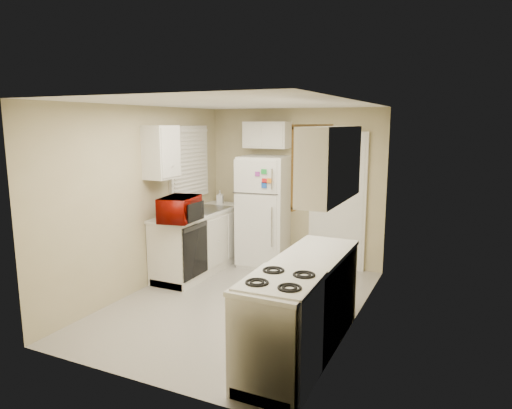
% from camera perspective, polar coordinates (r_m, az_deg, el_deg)
% --- Properties ---
extents(floor, '(3.80, 3.80, 0.00)m').
position_cam_1_polar(floor, '(5.74, -2.17, -12.20)').
color(floor, '#B3AFA6').
rests_on(floor, ground).
extents(ceiling, '(3.80, 3.80, 0.00)m').
position_cam_1_polar(ceiling, '(5.31, -2.35, 12.51)').
color(ceiling, white).
rests_on(ceiling, floor).
extents(wall_left, '(3.80, 3.80, 0.00)m').
position_cam_1_polar(wall_left, '(6.16, -13.91, 0.69)').
color(wall_left, tan).
rests_on(wall_left, floor).
extents(wall_right, '(3.80, 3.80, 0.00)m').
position_cam_1_polar(wall_right, '(4.92, 12.38, -1.58)').
color(wall_right, tan).
rests_on(wall_right, floor).
extents(wall_back, '(2.80, 2.80, 0.00)m').
position_cam_1_polar(wall_back, '(7.11, 4.80, 2.20)').
color(wall_back, tan).
rests_on(wall_back, floor).
extents(wall_front, '(2.80, 2.80, 0.00)m').
position_cam_1_polar(wall_front, '(3.85, -15.42, -4.99)').
color(wall_front, tan).
rests_on(wall_front, floor).
extents(left_counter, '(0.60, 1.80, 0.90)m').
position_cam_1_polar(left_counter, '(6.86, -6.94, -4.54)').
color(left_counter, silver).
rests_on(left_counter, floor).
extents(dishwasher, '(0.03, 0.58, 0.72)m').
position_cam_1_polar(dishwasher, '(6.21, -7.61, -5.74)').
color(dishwasher, black).
rests_on(dishwasher, floor).
extents(sink, '(0.54, 0.74, 0.16)m').
position_cam_1_polar(sink, '(6.89, -6.35, -0.95)').
color(sink, gray).
rests_on(sink, left_counter).
extents(microwave, '(0.65, 0.44, 0.40)m').
position_cam_1_polar(microwave, '(6.08, -9.51, -0.71)').
color(microwave, '#7E0902').
rests_on(microwave, left_counter).
extents(soap_bottle, '(0.12, 0.12, 0.21)m').
position_cam_1_polar(soap_bottle, '(7.34, -4.53, 0.88)').
color(soap_bottle, silver).
rests_on(soap_bottle, left_counter).
extents(window_blinds, '(0.10, 0.98, 1.08)m').
position_cam_1_polar(window_blinds, '(6.93, -8.31, 5.25)').
color(window_blinds, silver).
rests_on(window_blinds, wall_left).
extents(upper_cabinet_left, '(0.30, 0.45, 0.70)m').
position_cam_1_polar(upper_cabinet_left, '(6.17, -11.76, 6.41)').
color(upper_cabinet_left, silver).
rests_on(upper_cabinet_left, wall_left).
extents(refrigerator, '(0.76, 0.75, 1.69)m').
position_cam_1_polar(refrigerator, '(7.02, 1.08, -0.81)').
color(refrigerator, silver).
rests_on(refrigerator, floor).
extents(cabinet_over_fridge, '(0.70, 0.30, 0.40)m').
position_cam_1_polar(cabinet_over_fridge, '(7.06, 1.39, 8.69)').
color(cabinet_over_fridge, silver).
rests_on(cabinet_over_fridge, wall_back).
extents(interior_door, '(0.86, 0.06, 2.08)m').
position_cam_1_polar(interior_door, '(6.89, 10.12, 0.31)').
color(interior_door, silver).
rests_on(interior_door, floor).
extents(right_counter, '(0.60, 2.00, 0.90)m').
position_cam_1_polar(right_counter, '(4.48, 5.81, -12.63)').
color(right_counter, silver).
rests_on(right_counter, floor).
extents(stove, '(0.62, 0.75, 0.89)m').
position_cam_1_polar(stove, '(3.99, 3.09, -15.68)').
color(stove, silver).
rests_on(stove, floor).
extents(upper_cabinet_right, '(0.30, 1.20, 0.70)m').
position_cam_1_polar(upper_cabinet_right, '(4.39, 9.29, 5.04)').
color(upper_cabinet_right, silver).
rests_on(upper_cabinet_right, wall_right).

